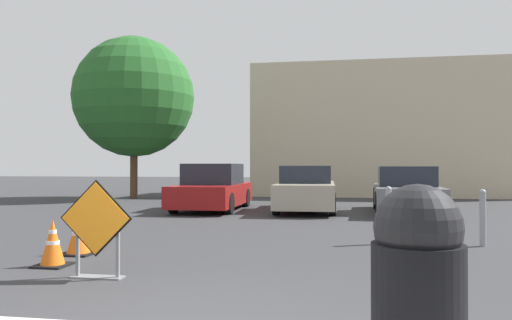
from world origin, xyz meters
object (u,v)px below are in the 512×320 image
object	(u,v)px
parked_car_second	(306,190)
trash_bin	(418,278)
traffic_cone_nearest	(53,243)
bollard_second	(483,216)
parked_car_third	(406,191)
road_closed_sign	(96,227)
parked_car_nearest	(213,189)
bollard_nearest	(389,214)
traffic_cone_second	(79,234)

from	to	relation	value
parked_car_second	trash_bin	xyz separation A→B (m)	(1.57, -12.62, 0.06)
traffic_cone_nearest	bollard_second	distance (m)	7.15
traffic_cone_nearest	parked_car_third	world-z (taller)	parked_car_third
road_closed_sign	traffic_cone_nearest	xyz separation A→B (m)	(-0.99, 0.63, -0.33)
parked_car_nearest	bollard_nearest	world-z (taller)	parked_car_nearest
parked_car_nearest	parked_car_third	xyz separation A→B (m)	(6.08, -0.09, -0.02)
parked_car_second	bollard_second	xyz separation A→B (m)	(3.58, -6.43, -0.13)
road_closed_sign	trash_bin	bearing A→B (deg)	-37.03
traffic_cone_second	parked_car_second	xyz separation A→B (m)	(3.10, 8.38, 0.35)
road_closed_sign	parked_car_second	bearing A→B (deg)	78.76
traffic_cone_nearest	parked_car_nearest	distance (m)	9.27
road_closed_sign	bollard_second	bearing A→B (deg)	32.33
traffic_cone_nearest	parked_car_second	xyz separation A→B (m)	(2.97, 9.32, 0.35)
parked_car_third	bollard_nearest	bearing A→B (deg)	82.68
parked_car_third	road_closed_sign	bearing A→B (deg)	65.43
road_closed_sign	parked_car_third	size ratio (longest dim) A/B	0.28
traffic_cone_second	trash_bin	bearing A→B (deg)	-42.29
parked_car_nearest	trash_bin	world-z (taller)	parked_car_nearest
road_closed_sign	traffic_cone_nearest	bearing A→B (deg)	147.69
road_closed_sign	parked_car_nearest	bearing A→B (deg)	96.14
parked_car_nearest	bollard_nearest	xyz separation A→B (m)	(4.99, -6.38, -0.12)
traffic_cone_nearest	trash_bin	size ratio (longest dim) A/B	0.57
road_closed_sign	bollard_nearest	size ratio (longest dim) A/B	1.18
bollard_second	parked_car_nearest	bearing A→B (deg)	136.04
traffic_cone_second	bollard_second	distance (m)	6.95
traffic_cone_nearest	parked_car_third	bearing A→B (deg)	56.79
traffic_cone_second	bollard_nearest	xyz separation A→B (m)	(5.05, 1.94, 0.23)
parked_car_second	parked_car_third	size ratio (longest dim) A/B	1.00
traffic_cone_second	trash_bin	xyz separation A→B (m)	(4.66, -4.24, 0.41)
parked_car_nearest	parked_car_second	world-z (taller)	parked_car_nearest
traffic_cone_second	parked_car_second	size ratio (longest dim) A/B	0.15
parked_car_third	parked_car_second	bearing A→B (deg)	-0.10
parked_car_nearest	trash_bin	size ratio (longest dim) A/B	3.82
traffic_cone_nearest	traffic_cone_second	distance (m)	0.95
parked_car_nearest	bollard_second	size ratio (longest dim) A/B	4.43
parked_car_second	parked_car_nearest	bearing A→B (deg)	-0.44
bollard_nearest	parked_car_second	bearing A→B (deg)	106.86
trash_bin	bollard_second	bearing A→B (deg)	71.99
bollard_second	trash_bin	bearing A→B (deg)	-108.01
road_closed_sign	bollard_nearest	xyz separation A→B (m)	(3.93, 3.51, -0.10)
traffic_cone_second	parked_car_nearest	bearing A→B (deg)	89.61
trash_bin	bollard_second	world-z (taller)	trash_bin
bollard_second	road_closed_sign	bearing A→B (deg)	-147.67
trash_bin	parked_car_third	bearing A→B (deg)	83.25
parked_car_third	bollard_second	world-z (taller)	parked_car_third
bollard_nearest	trash_bin	bearing A→B (deg)	-93.56
parked_car_third	bollard_second	bearing A→B (deg)	97.38
traffic_cone_second	trash_bin	distance (m)	6.32
traffic_cone_second	bollard_second	size ratio (longest dim) A/B	0.65
parked_car_third	trash_bin	world-z (taller)	parked_car_third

